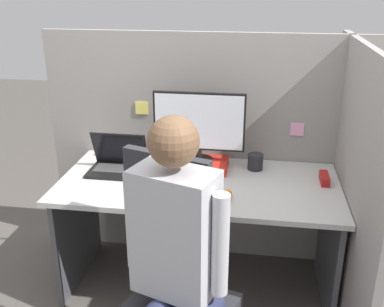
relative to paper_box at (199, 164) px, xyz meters
The scene contains 12 objects.
cubicle_panel_back 0.22m from the paper_box, 83.11° to the left, with size 2.12×0.05×1.54m.
cubicle_panel_right 0.91m from the paper_box, 17.49° to the right, with size 0.04×1.43×1.54m.
desk 0.28m from the paper_box, 82.22° to the right, with size 1.62×0.78×0.73m.
paper_box is the anchor object (origin of this frame).
monitor 0.26m from the paper_box, 90.00° to the left, with size 0.56×0.18×0.43m.
laptop 0.49m from the paper_box, 165.67° to the right, with size 0.34×0.24×0.24m.
mouse 0.35m from the paper_box, 133.47° to the right, with size 0.07×0.04×0.03m.
stapler 0.75m from the paper_box, ahead, with size 0.05×0.15×0.05m.
carrot_toy 0.48m from the paper_box, 63.94° to the right, with size 0.05×0.14×0.05m.
office_chair 0.89m from the paper_box, 90.18° to the right, with size 0.59×0.63×1.11m.
person 1.02m from the paper_box, 87.24° to the right, with size 0.46×0.47×1.36m.
coffee_mug 0.35m from the paper_box, ahead, with size 0.09×0.09×0.10m.
Camera 1 is at (0.32, -1.96, 1.84)m, focal length 42.00 mm.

